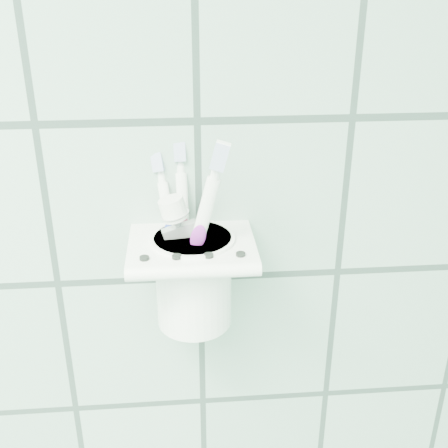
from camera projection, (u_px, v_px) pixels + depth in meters
name	position (u px, v px, depth m)	size (l,w,h in m)	color
holder_bracket	(192.00, 249.00, 0.60)	(0.13, 0.11, 0.04)	white
cup	(194.00, 277.00, 0.62)	(0.09, 0.09, 0.11)	white
toothbrush_pink	(182.00, 243.00, 0.59)	(0.03, 0.06, 0.18)	white
toothbrush_blue	(186.00, 238.00, 0.59)	(0.02, 0.06, 0.19)	white
toothbrush_orange	(174.00, 226.00, 0.59)	(0.06, 0.04, 0.22)	white
toothpaste_tube	(204.00, 247.00, 0.61)	(0.06, 0.04, 0.15)	silver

